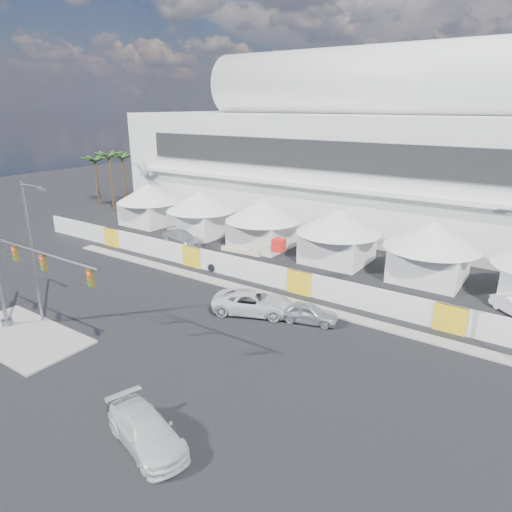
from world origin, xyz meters
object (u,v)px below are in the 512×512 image
Objects in this scene: pickup_curb at (253,302)px; streetlight_median at (33,244)px; sedan_silver at (308,313)px; pickup_near at (146,431)px; boom_lift at (235,262)px; traffic_mast at (16,277)px; lot_car_c at (181,238)px.

streetlight_median reaches higher than pickup_curb.
sedan_silver is 15.52m from pickup_near.
traffic_mast is at bearing -106.85° from boom_lift.
lot_car_c is at bearing 57.48° from pickup_near.
sedan_silver is 22.74m from lot_car_c.
sedan_silver is 19.94m from streetlight_median.
traffic_mast reaches higher than pickup_curb.
lot_car_c is 21.19m from streetlight_median.
streetlight_median is (-11.60, -10.01, 5.16)m from pickup_curb.
lot_car_c reaches higher than pickup_near.
pickup_curb reaches higher than pickup_near.
sedan_silver is at bearing -30.03° from boom_lift.
boom_lift is at bearing 47.51° from sedan_silver.
pickup_curb is (-4.17, -0.99, 0.13)m from sedan_silver.
lot_car_c is 0.72× the size of boom_lift.
pickup_curb is 1.09× the size of lot_car_c.
traffic_mast is 1.14× the size of streetlight_median.
traffic_mast reaches higher than lot_car_c.
pickup_curb reaches higher than lot_car_c.
pickup_near is 0.46× the size of traffic_mast.
streetlight_median reaches higher than lot_car_c.
traffic_mast reaches higher than sedan_silver.
boom_lift is at bearing 22.66° from pickup_curb.
lot_car_c is at bearing 36.52° from pickup_curb.
lot_car_c is 22.88m from traffic_mast.
lot_car_c is at bearing 104.54° from streetlight_median.
pickup_curb is 0.79× the size of boom_lift.
traffic_mast is (-14.94, -12.90, 3.67)m from sedan_silver.
pickup_curb is at bearing 87.45° from sedan_silver.
sedan_silver is at bearing 34.89° from streetlight_median.
pickup_near is at bearing 172.51° from pickup_curb.
pickup_curb is 16.44m from traffic_mast.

